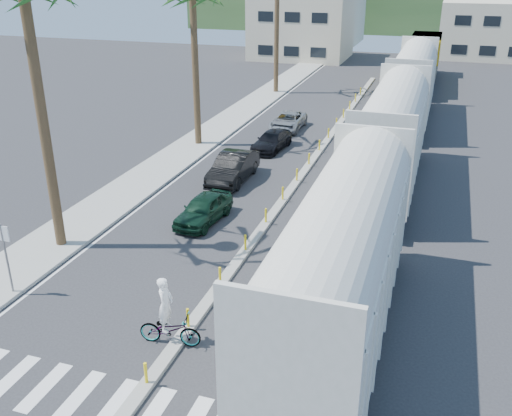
# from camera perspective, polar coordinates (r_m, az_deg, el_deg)

# --- Properties ---
(ground) EXTENTS (140.00, 140.00, 0.00)m
(ground) POSITION_cam_1_polar(r_m,az_deg,el_deg) (18.86, -9.36, -15.28)
(ground) COLOR #28282B
(ground) RESTS_ON ground
(sidewalk) EXTENTS (3.00, 90.00, 0.15)m
(sidewalk) POSITION_cam_1_polar(r_m,az_deg,el_deg) (42.64, -4.39, 7.56)
(sidewalk) COLOR gray
(sidewalk) RESTS_ON ground
(rails) EXTENTS (1.56, 100.00, 0.06)m
(rails) POSITION_cam_1_polar(r_m,az_deg,el_deg) (42.54, 14.43, 6.79)
(rails) COLOR black
(rails) RESTS_ON ground
(median) EXTENTS (0.45, 60.00, 0.85)m
(median) POSITION_cam_1_polar(r_m,az_deg,el_deg) (35.56, 5.28, 4.29)
(median) COLOR gray
(median) RESTS_ON ground
(crosswalk) EXTENTS (14.00, 2.20, 0.01)m
(crosswalk) POSITION_cam_1_polar(r_m,az_deg,el_deg) (17.55, -12.46, -19.02)
(crosswalk) COLOR silver
(crosswalk) RESTS_ON ground
(lane_markings) EXTENTS (9.42, 90.00, 0.01)m
(lane_markings) POSITION_cam_1_polar(r_m,az_deg,el_deg) (40.73, 3.96, 6.71)
(lane_markings) COLOR silver
(lane_markings) RESTS_ON ground
(freight_train) EXTENTS (3.00, 60.94, 5.85)m
(freight_train) POSITION_cam_1_polar(r_m,az_deg,el_deg) (37.29, 14.25, 9.10)
(freight_train) COLOR beige
(freight_train) RESTS_ON ground
(street_sign) EXTENTS (0.60, 0.08, 3.00)m
(street_sign) POSITION_cam_1_polar(r_m,az_deg,el_deg) (23.00, -23.82, -3.74)
(street_sign) COLOR slate
(street_sign) RESTS_ON ground
(buildings) EXTENTS (38.00, 27.00, 10.00)m
(buildings) POSITION_cam_1_polar(r_m,az_deg,el_deg) (85.92, 9.38, 18.27)
(buildings) COLOR beige
(buildings) RESTS_ON ground
(car_lead) EXTENTS (2.32, 4.28, 1.36)m
(car_lead) POSITION_cam_1_polar(r_m,az_deg,el_deg) (27.71, -5.26, -0.09)
(car_lead) COLOR black
(car_lead) RESTS_ON ground
(car_second) EXTENTS (1.74, 4.92, 1.62)m
(car_second) POSITION_cam_1_polar(r_m,az_deg,el_deg) (32.83, -2.31, 4.06)
(car_second) COLOR black
(car_second) RESTS_ON ground
(car_third) EXTENTS (2.59, 4.59, 1.23)m
(car_third) POSITION_cam_1_polar(r_m,az_deg,el_deg) (38.54, 1.59, 6.73)
(car_third) COLOR black
(car_third) RESTS_ON ground
(car_rear) EXTENTS (2.15, 4.59, 1.27)m
(car_rear) POSITION_cam_1_polar(r_m,az_deg,el_deg) (43.47, 3.22, 8.67)
(car_rear) COLOR #9C9FA1
(car_rear) RESTS_ON ground
(cyclist) EXTENTS (1.22, 2.27, 2.47)m
(cyclist) POSITION_cam_1_polar(r_m,az_deg,el_deg) (19.28, -8.70, -11.33)
(cyclist) COLOR #9EA0A5
(cyclist) RESTS_ON ground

